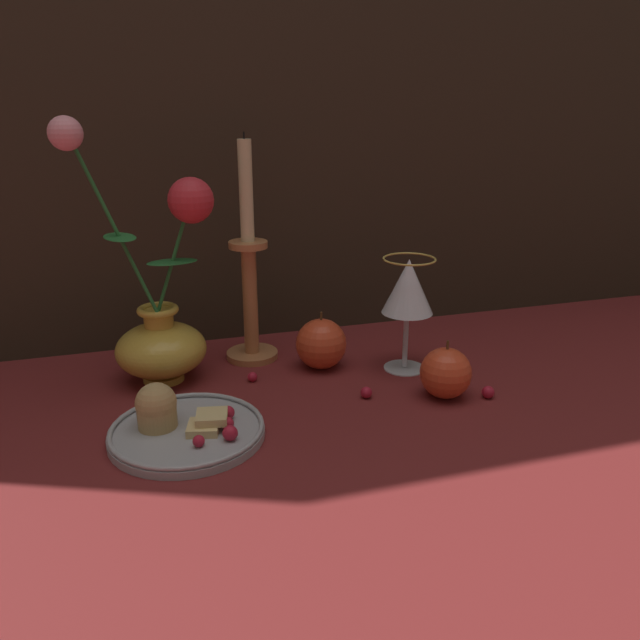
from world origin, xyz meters
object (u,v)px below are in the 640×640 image
at_px(plate_with_pastries, 181,425).
at_px(apple_near_glass, 446,373).
at_px(wine_glass, 408,290).
at_px(candlestick, 249,282).
at_px(apple_beside_vase, 321,344).
at_px(vase, 161,319).

distance_m(plate_with_pastries, apple_near_glass, 0.36).
relative_size(wine_glass, candlestick, 0.50).
bearing_deg(apple_beside_vase, wine_glass, -19.13).
bearing_deg(apple_near_glass, plate_with_pastries, -179.20).
bearing_deg(apple_beside_vase, plate_with_pastries, -145.91).
bearing_deg(wine_glass, apple_near_glass, -83.16).
xyz_separation_m(wine_glass, apple_beside_vase, (-0.12, 0.04, -0.09)).
bearing_deg(wine_glass, vase, 169.85).
height_order(plate_with_pastries, candlestick, candlestick).
xyz_separation_m(plate_with_pastries, apple_near_glass, (0.36, 0.00, 0.02)).
bearing_deg(candlestick, apple_beside_vase, -36.88).
distance_m(candlestick, apple_beside_vase, 0.15).
bearing_deg(plate_with_pastries, wine_glass, 17.70).
distance_m(vase, apple_near_glass, 0.41).
bearing_deg(vase, wine_glass, -10.15).
xyz_separation_m(vase, apple_beside_vase, (0.23, -0.02, -0.06)).
relative_size(plate_with_pastries, wine_glass, 1.09).
xyz_separation_m(wine_glass, candlestick, (-0.21, 0.11, -0.00)).
bearing_deg(candlestick, apple_near_glass, -43.77).
xyz_separation_m(vase, apple_near_glass, (0.36, -0.17, -0.06)).
xyz_separation_m(plate_with_pastries, wine_glass, (0.35, 0.11, 0.11)).
bearing_deg(vase, apple_near_glass, -24.78).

